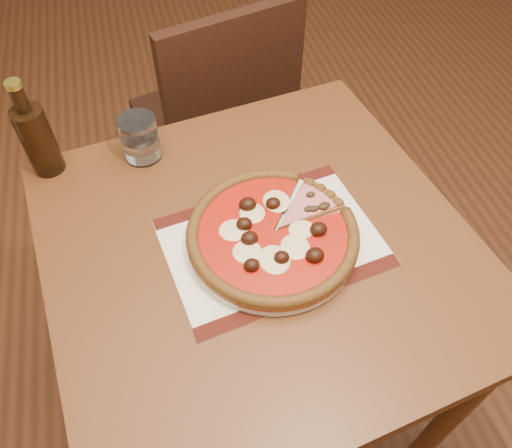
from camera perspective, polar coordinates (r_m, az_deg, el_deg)
The scene contains 8 objects.
table at distance 1.04m, azimuth 0.28°, elevation -5.37°, with size 0.90×0.90×0.75m.
chair_far at distance 1.62m, azimuth -4.07°, elevation 12.36°, with size 0.51×0.51×0.89m.
placemat at distance 0.96m, azimuth 1.88°, elevation -2.09°, with size 0.40×0.28×0.00m, color white.
plate at distance 0.95m, azimuth 1.90°, elevation -1.73°, with size 0.32×0.32×0.02m, color white.
pizza at distance 0.93m, azimuth 1.90°, elevation -1.01°, with size 0.33×0.33×0.04m.
ham_slice at distance 0.99m, azimuth 5.54°, elevation 2.60°, with size 0.15×0.11×0.02m.
water_glass at distance 1.12m, azimuth -13.13°, elevation 9.53°, with size 0.08×0.08×0.10m, color white.
bottle at distance 1.13m, azimuth -23.75°, elevation 9.03°, with size 0.07×0.07×0.22m.
Camera 1 is at (-1.12, -1.10, 1.52)m, focal length 35.00 mm.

